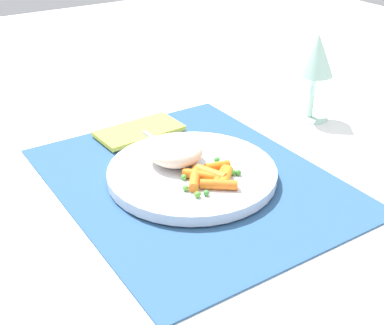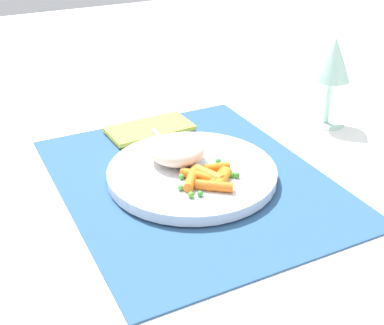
% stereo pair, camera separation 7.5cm
% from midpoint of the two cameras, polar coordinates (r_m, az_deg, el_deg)
% --- Properties ---
extents(ground_plane, '(2.40, 2.40, 0.00)m').
position_cam_midpoint_polar(ground_plane, '(0.80, -2.68, -2.08)').
color(ground_plane, white).
extents(placemat, '(0.47, 0.38, 0.01)m').
position_cam_midpoint_polar(placemat, '(0.79, -2.69, -1.89)').
color(placemat, '#2D5684').
rests_on(placemat, ground_plane).
extents(plate, '(0.25, 0.25, 0.02)m').
position_cam_midpoint_polar(plate, '(0.79, -2.70, -1.21)').
color(plate, white).
rests_on(plate, placemat).
extents(rice_mound, '(0.09, 0.08, 0.04)m').
position_cam_midpoint_polar(rice_mound, '(0.79, -4.55, 1.21)').
color(rice_mound, beige).
rests_on(rice_mound, plate).
extents(carrot_portion, '(0.08, 0.09, 0.02)m').
position_cam_midpoint_polar(carrot_portion, '(0.75, -0.68, -1.58)').
color(carrot_portion, orange).
rests_on(carrot_portion, plate).
extents(pea_scatter, '(0.08, 0.10, 0.01)m').
position_cam_midpoint_polar(pea_scatter, '(0.75, -0.86, -1.76)').
color(pea_scatter, '#4C9545').
rests_on(pea_scatter, plate).
extents(fork, '(0.20, 0.02, 0.01)m').
position_cam_midpoint_polar(fork, '(0.80, -3.65, 0.15)').
color(fork, silver).
rests_on(fork, plate).
extents(wine_glass, '(0.07, 0.07, 0.16)m').
position_cam_midpoint_polar(wine_glass, '(0.98, 11.20, 10.94)').
color(wine_glass, '#B2E0CC').
rests_on(wine_glass, ground_plane).
extents(napkin, '(0.08, 0.15, 0.01)m').
position_cam_midpoint_polar(napkin, '(0.94, -8.01, 3.36)').
color(napkin, '#EAE54C').
rests_on(napkin, placemat).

